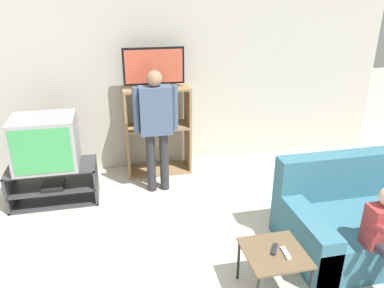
{
  "coord_description": "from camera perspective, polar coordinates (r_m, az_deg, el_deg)",
  "views": [
    {
      "loc": [
        -0.69,
        -1.64,
        2.37
      ],
      "look_at": [
        0.06,
        1.83,
        0.9
      ],
      "focal_mm": 35.0,
      "sensor_mm": 36.0,
      "label": 1
    }
  ],
  "objects": [
    {
      "name": "television_main",
      "position": [
        4.59,
        -21.45,
        0.26
      ],
      "size": [
        0.7,
        0.57,
        0.6
      ],
      "color": "#9E9EA3",
      "rests_on": "tv_stand"
    },
    {
      "name": "couch",
      "position": [
        4.14,
        25.28,
        -10.35
      ],
      "size": [
        1.69,
        0.97,
        0.86
      ],
      "color": "teal",
      "rests_on": "ground_plane"
    },
    {
      "name": "person_standing_adult",
      "position": [
        4.48,
        -5.5,
        3.5
      ],
      "size": [
        0.53,
        0.2,
        1.53
      ],
      "color": "#2D2D33",
      "rests_on": "ground_plane"
    },
    {
      "name": "media_shelf",
      "position": [
        5.08,
        -5.27,
        2.16
      ],
      "size": [
        0.87,
        0.39,
        1.2
      ],
      "color": "#9E7A51",
      "rests_on": "ground_plane"
    },
    {
      "name": "television_flat",
      "position": [
        4.84,
        -5.83,
        11.35
      ],
      "size": [
        0.78,
        0.2,
        0.51
      ],
      "color": "black",
      "rests_on": "media_shelf"
    },
    {
      "name": "wall_back",
      "position": [
        5.16,
        -4.34,
        10.47
      ],
      "size": [
        6.4,
        0.06,
        2.6
      ],
      "color": "beige",
      "rests_on": "ground_plane"
    },
    {
      "name": "remote_control_black",
      "position": [
        3.2,
        12.45,
        -15.38
      ],
      "size": [
        0.11,
        0.14,
        0.02
      ],
      "primitive_type": "cube",
      "rotation": [
        0.0,
        0.0,
        -0.57
      ],
      "color": "#232328",
      "rests_on": "snack_table"
    },
    {
      "name": "tv_stand",
      "position": [
        4.78,
        -20.26,
        -5.7
      ],
      "size": [
        1.01,
        0.49,
        0.46
      ],
      "color": "#38383D",
      "rests_on": "ground_plane"
    },
    {
      "name": "remote_control_white",
      "position": [
        3.18,
        14.1,
        -15.83
      ],
      "size": [
        0.04,
        0.15,
        0.02
      ],
      "primitive_type": "cube",
      "rotation": [
        0.0,
        0.0,
        -0.05
      ],
      "color": "silver",
      "rests_on": "snack_table"
    },
    {
      "name": "snack_table",
      "position": [
        3.22,
        12.41,
        -16.39
      ],
      "size": [
        0.49,
        0.49,
        0.42
      ],
      "color": "brown",
      "rests_on": "ground_plane"
    }
  ]
}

